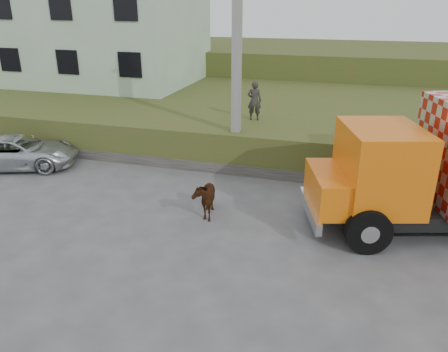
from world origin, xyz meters
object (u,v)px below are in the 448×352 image
(cow, at_px, (204,197))
(suv, at_px, (18,152))
(utility_pole, at_px, (237,60))
(pedestrian, at_px, (254,101))

(cow, relative_size, suv, 0.32)
(utility_pole, relative_size, suv, 1.83)
(cow, height_order, suv, suv)
(utility_pole, distance_m, cow, 5.26)
(pedestrian, bearing_deg, cow, 79.55)
(suv, bearing_deg, cow, -122.23)
(utility_pole, height_order, cow, utility_pole)
(cow, relative_size, pedestrian, 0.89)
(utility_pole, bearing_deg, pedestrian, 81.98)
(suv, height_order, pedestrian, pedestrian)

